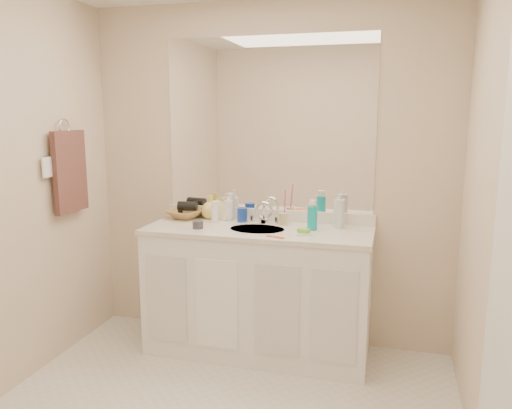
{
  "coord_description": "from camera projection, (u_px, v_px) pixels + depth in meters",
  "views": [
    {
      "loc": [
        0.85,
        -2.12,
        1.64
      ],
      "look_at": [
        0.0,
        0.97,
        1.05
      ],
      "focal_mm": 35.0,
      "sensor_mm": 36.0,
      "label": 1
    }
  ],
  "objects": [
    {
      "name": "wall_back",
      "position": [
        268.0,
        176.0,
        3.55
      ],
      "size": [
        2.6,
        0.02,
        2.4
      ],
      "primitive_type": "cube",
      "color": "beige",
      "rests_on": "floor"
    },
    {
      "name": "wall_right",
      "position": [
        507.0,
        226.0,
        1.97
      ],
      "size": [
        0.02,
        2.6,
        2.4
      ],
      "primitive_type": "cube",
      "color": "beige",
      "rests_on": "floor"
    },
    {
      "name": "vanity_cabinet",
      "position": [
        258.0,
        293.0,
        3.43
      ],
      "size": [
        1.5,
        0.55,
        0.85
      ],
      "primitive_type": "cube",
      "color": "white",
      "rests_on": "floor"
    },
    {
      "name": "countertop",
      "position": [
        258.0,
        230.0,
        3.35
      ],
      "size": [
        1.52,
        0.57,
        0.03
      ],
      "primitive_type": "cube",
      "color": "silver",
      "rests_on": "vanity_cabinet"
    },
    {
      "name": "backsplash",
      "position": [
        267.0,
        215.0,
        3.58
      ],
      "size": [
        1.52,
        0.03,
        0.08
      ],
      "primitive_type": "cube",
      "color": "white",
      "rests_on": "countertop"
    },
    {
      "name": "sink_basin",
      "position": [
        257.0,
        230.0,
        3.33
      ],
      "size": [
        0.37,
        0.37,
        0.02
      ],
      "primitive_type": "cylinder",
      "color": "#B8AEA1",
      "rests_on": "countertop"
    },
    {
      "name": "faucet",
      "position": [
        264.0,
        215.0,
        3.49
      ],
      "size": [
        0.02,
        0.02,
        0.11
      ],
      "primitive_type": "cylinder",
      "color": "silver",
      "rests_on": "countertop"
    },
    {
      "name": "mirror",
      "position": [
        268.0,
        125.0,
        3.48
      ],
      "size": [
        1.48,
        0.01,
        1.2
      ],
      "primitive_type": "cube",
      "color": "white",
      "rests_on": "wall_back"
    },
    {
      "name": "blue_mug",
      "position": [
        242.0,
        215.0,
        3.53
      ],
      "size": [
        0.09,
        0.09,
        0.1
      ],
      "primitive_type": "cylinder",
      "rotation": [
        0.0,
        0.0,
        -0.25
      ],
      "color": "#173AA4",
      "rests_on": "countertop"
    },
    {
      "name": "tan_cup",
      "position": [
        283.0,
        219.0,
        3.44
      ],
      "size": [
        0.07,
        0.07,
        0.08
      ],
      "primitive_type": "cylinder",
      "rotation": [
        0.0,
        0.0,
        0.21
      ],
      "color": "beige",
      "rests_on": "countertop"
    },
    {
      "name": "toothbrush",
      "position": [
        285.0,
        203.0,
        3.41
      ],
      "size": [
        0.02,
        0.04,
        0.2
      ],
      "primitive_type": "cylinder",
      "rotation": [
        0.14,
        0.0,
        0.41
      ],
      "color": "#EF3F9D",
      "rests_on": "tan_cup"
    },
    {
      "name": "mouthwash_bottle",
      "position": [
        312.0,
        218.0,
        3.29
      ],
      "size": [
        0.08,
        0.08,
        0.16
      ],
      "primitive_type": "cylinder",
      "rotation": [
        0.0,
        0.0,
        0.31
      ],
      "color": "#0EA6AC",
      "rests_on": "countertop"
    },
    {
      "name": "clear_pump_bottle",
      "position": [
        339.0,
        214.0,
        3.33
      ],
      "size": [
        0.09,
        0.09,
        0.19
      ],
      "primitive_type": "cylinder",
      "rotation": [
        0.0,
        0.0,
        -0.36
      ],
      "color": "silver",
      "rests_on": "countertop"
    },
    {
      "name": "soap_dish",
      "position": [
        304.0,
        234.0,
        3.16
      ],
      "size": [
        0.12,
        0.1,
        0.01
      ],
      "primitive_type": "cube",
      "rotation": [
        0.0,
        0.0,
        0.2
      ],
      "color": "white",
      "rests_on": "countertop"
    },
    {
      "name": "green_soap",
      "position": [
        304.0,
        231.0,
        3.16
      ],
      "size": [
        0.08,
        0.07,
        0.03
      ],
      "primitive_type": "cube",
      "rotation": [
        0.0,
        0.0,
        -0.26
      ],
      "color": "#70CB31",
      "rests_on": "soap_dish"
    },
    {
      "name": "orange_comb",
      "position": [
        275.0,
        237.0,
        3.1
      ],
      "size": [
        0.12,
        0.06,
        0.01
      ],
      "primitive_type": "cube",
      "rotation": [
        0.0,
        0.0,
        -0.32
      ],
      "color": "#EA4E18",
      "rests_on": "countertop"
    },
    {
      "name": "dark_jar",
      "position": [
        198.0,
        225.0,
        3.33
      ],
      "size": [
        0.08,
        0.08,
        0.05
      ],
      "primitive_type": "cylinder",
      "rotation": [
        0.0,
        0.0,
        0.09
      ],
      "color": "#34353B",
      "rests_on": "countertop"
    },
    {
      "name": "extra_white_bottle",
      "position": [
        215.0,
        212.0,
        3.49
      ],
      "size": [
        0.05,
        0.05,
        0.15
      ],
      "primitive_type": "cylinder",
      "rotation": [
        0.0,
        0.0,
        -0.05
      ],
      "color": "white",
      "rests_on": "countertop"
    },
    {
      "name": "soap_bottle_white",
      "position": [
        229.0,
        206.0,
        3.59
      ],
      "size": [
        0.1,
        0.1,
        0.2
      ],
      "primitive_type": "imported",
      "rotation": [
        0.0,
        0.0,
        -0.39
      ],
      "color": "white",
      "rests_on": "countertop"
    },
    {
      "name": "soap_bottle_cream",
      "position": [
        224.0,
        208.0,
        3.6
      ],
      "size": [
        0.1,
        0.1,
        0.16
      ],
      "primitive_type": "imported",
      "rotation": [
        0.0,
        0.0,
        -0.4
      ],
      "color": "#FFF9CF",
      "rests_on": "countertop"
    },
    {
      "name": "soap_bottle_yellow",
      "position": [
        211.0,
        207.0,
        3.64
      ],
      "size": [
        0.18,
        0.18,
        0.17
      ],
      "primitive_type": "imported",
      "rotation": [
        0.0,
        0.0,
        -0.38
      ],
      "color": "#EAD35B",
      "rests_on": "countertop"
    },
    {
      "name": "wicker_basket",
      "position": [
        185.0,
        214.0,
        3.66
      ],
      "size": [
        0.32,
        0.32,
        0.06
      ],
      "primitive_type": "imported",
      "rotation": [
        0.0,
        0.0,
        -0.28
      ],
      "color": "olive",
      "rests_on": "countertop"
    },
    {
      "name": "hair_dryer",
      "position": [
        188.0,
        206.0,
        3.65
      ],
      "size": [
        0.15,
        0.09,
        0.07
      ],
      "primitive_type": "cylinder",
      "rotation": [
        0.0,
        1.57,
        0.16
      ],
      "color": "black",
      "rests_on": "wicker_basket"
    },
    {
      "name": "towel_ring",
      "position": [
        64.0,
        127.0,
        3.32
      ],
      "size": [
        0.01,
        0.11,
        0.11
      ],
      "primitive_type": "torus",
      "rotation": [
        0.0,
        1.57,
        0.0
      ],
      "color": "silver",
      "rests_on": "wall_left"
    },
    {
      "name": "hand_towel",
      "position": [
        70.0,
        172.0,
        3.37
      ],
      "size": [
        0.04,
        0.32,
        0.55
      ],
      "primitive_type": "cube",
      "color": "#3B221F",
      "rests_on": "towel_ring"
    },
    {
      "name": "switch_plate",
      "position": [
        47.0,
        167.0,
        3.17
      ],
      "size": [
        0.01,
        0.08,
        0.13
      ],
      "primitive_type": "cube",
      "color": "white",
      "rests_on": "wall_left"
    }
  ]
}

